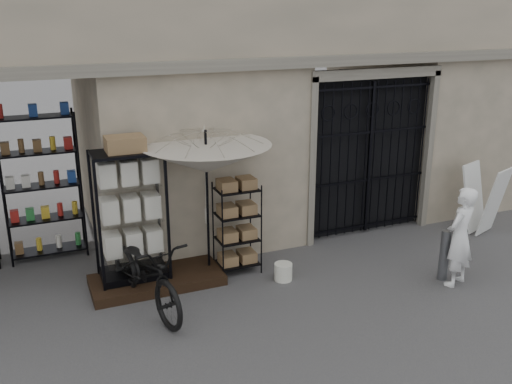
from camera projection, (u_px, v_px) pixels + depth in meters
name	position (u px, v px, depth m)	size (l,w,h in m)	color
ground	(343.00, 300.00, 8.35)	(80.00, 80.00, 0.00)	#27272A
iron_gate	(365.00, 154.00, 10.53)	(2.50, 0.21, 3.00)	black
step_platform	(157.00, 280.00, 8.81)	(2.00, 0.90, 0.15)	black
display_cabinet	(131.00, 222.00, 8.49)	(1.02, 0.66, 2.14)	black
wire_rack	(237.00, 229.00, 9.07)	(0.72, 0.57, 1.48)	black
market_umbrella	(206.00, 151.00, 8.55)	(1.87, 1.90, 2.83)	black
white_bucket	(283.00, 272.00, 8.94)	(0.28, 0.28, 0.27)	beige
bicycle	(148.00, 308.00, 8.15)	(0.73, 1.10, 2.10)	black
steel_bollard	(444.00, 255.00, 8.87)	(0.15, 0.15, 0.82)	slate
shopkeeper	(454.00, 283.00, 8.86)	(0.57, 1.57, 0.37)	white
easel_sign	(484.00, 199.00, 10.66)	(0.82, 0.87, 1.28)	silver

